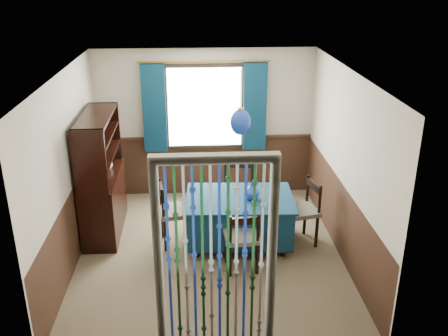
{
  "coord_description": "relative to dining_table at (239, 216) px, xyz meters",
  "views": [
    {
      "loc": [
        -0.16,
        -6.0,
        3.7
      ],
      "look_at": [
        0.22,
        0.27,
        1.15
      ],
      "focal_mm": 40.0,
      "sensor_mm": 36.0,
      "label": 1
    }
  ],
  "objects": [
    {
      "name": "wainscot_back",
      "position": [
        -0.43,
        1.75,
        0.08
      ],
      "size": [
        3.6,
        0.0,
        3.6
      ],
      "primitive_type": "plane",
      "rotation": [
        1.57,
        0.0,
        0.0
      ],
      "color": "#372014",
      "rests_on": "ground"
    },
    {
      "name": "wall_front",
      "position": [
        -0.43,
        -2.24,
        0.83
      ],
      "size": [
        3.6,
        0.0,
        3.6
      ],
      "primitive_type": "plane",
      "rotation": [
        -1.57,
        0.0,
        0.0
      ],
      "color": "beige",
      "rests_on": "ground"
    },
    {
      "name": "ceiling",
      "position": [
        -0.43,
        -0.24,
        2.08
      ],
      "size": [
        4.0,
        4.0,
        0.0
      ],
      "primitive_type": "plane",
      "rotation": [
        3.14,
        0.0,
        0.0
      ],
      "color": "silver",
      "rests_on": "ground"
    },
    {
      "name": "wall_back",
      "position": [
        -0.43,
        1.76,
        0.83
      ],
      "size": [
        3.6,
        0.0,
        3.6
      ],
      "primitive_type": "plane",
      "rotation": [
        1.57,
        0.0,
        0.0
      ],
      "color": "beige",
      "rests_on": "ground"
    },
    {
      "name": "chair_near",
      "position": [
        -0.03,
        -0.68,
        0.04
      ],
      "size": [
        0.46,
        0.45,
        0.87
      ],
      "rotation": [
        0.0,
        0.0,
        0.09
      ],
      "color": "black",
      "rests_on": "floor"
    },
    {
      "name": "window",
      "position": [
        -0.43,
        1.71,
        1.13
      ],
      "size": [
        1.32,
        0.12,
        1.42
      ],
      "primitive_type": "cube",
      "color": "black",
      "rests_on": "wall_back"
    },
    {
      "name": "chair_right",
      "position": [
        0.88,
        -0.03,
        0.08
      ],
      "size": [
        0.54,
        0.56,
        0.95
      ],
      "rotation": [
        0.0,
        0.0,
        1.8
      ],
      "color": "black",
      "rests_on": "floor"
    },
    {
      "name": "chair_left",
      "position": [
        -0.92,
        0.05,
        0.08
      ],
      "size": [
        0.51,
        0.53,
        0.94
      ],
      "rotation": [
        0.0,
        0.0,
        -1.43
      ],
      "color": "black",
      "rests_on": "floor"
    },
    {
      "name": "wainscot_right",
      "position": [
        1.35,
        -0.24,
        0.08
      ],
      "size": [
        0.0,
        4.0,
        4.0
      ],
      "primitive_type": "plane",
      "rotation": [
        1.57,
        0.0,
        -1.57
      ],
      "color": "#372014",
      "rests_on": "ground"
    },
    {
      "name": "wall_left",
      "position": [
        -2.23,
        -0.24,
        0.83
      ],
      "size": [
        0.0,
        4.0,
        4.0
      ],
      "primitive_type": "plane",
      "rotation": [
        1.57,
        0.0,
        1.57
      ],
      "color": "beige",
      "rests_on": "ground"
    },
    {
      "name": "wainscot_left",
      "position": [
        -2.22,
        -0.24,
        0.08
      ],
      "size": [
        0.0,
        4.0,
        4.0
      ],
      "primitive_type": "plane",
      "rotation": [
        1.57,
        0.0,
        1.57
      ],
      "color": "#372014",
      "rests_on": "ground"
    },
    {
      "name": "doorway",
      "position": [
        -0.43,
        -2.18,
        0.63
      ],
      "size": [
        1.16,
        0.12,
        2.18
      ],
      "primitive_type": null,
      "color": "silver",
      "rests_on": "ground"
    },
    {
      "name": "wall_right",
      "position": [
        1.37,
        -0.24,
        0.83
      ],
      "size": [
        0.0,
        4.0,
        4.0
      ],
      "primitive_type": "plane",
      "rotation": [
        1.57,
        0.0,
        -1.57
      ],
      "color": "beige",
      "rests_on": "ground"
    },
    {
      "name": "vase_sideboard",
      "position": [
        -1.91,
        0.72,
        0.57
      ],
      "size": [
        0.22,
        0.22,
        0.18
      ],
      "primitive_type": "imported",
      "rotation": [
        0.0,
        0.0,
        0.3
      ],
      "color": "beige",
      "rests_on": "sideboard"
    },
    {
      "name": "bowl_shelf",
      "position": [
        -1.91,
        0.18,
        0.83
      ],
      "size": [
        0.22,
        0.22,
        0.05
      ],
      "primitive_type": "imported",
      "rotation": [
        0.0,
        0.0,
        -0.23
      ],
      "color": "beige",
      "rests_on": "sideboard"
    },
    {
      "name": "dining_table",
      "position": [
        0.0,
        0.0,
        0.0
      ],
      "size": [
        1.53,
        1.1,
        0.71
      ],
      "rotation": [
        0.0,
        0.0,
        -0.04
      ],
      "color": "#0D2E45",
      "rests_on": "floor"
    },
    {
      "name": "vase_table",
      "position": [
        0.16,
        -0.04,
        0.4
      ],
      "size": [
        0.27,
        0.27,
        0.21
      ],
      "primitive_type": "imported",
      "rotation": [
        0.0,
        0.0,
        0.41
      ],
      "color": "#163899",
      "rests_on": "dining_table"
    },
    {
      "name": "sideboard",
      "position": [
        -1.97,
        0.48,
        0.2
      ],
      "size": [
        0.49,
        1.38,
        1.8
      ],
      "rotation": [
        0.0,
        0.0,
        0.01
      ],
      "color": "black",
      "rests_on": "floor"
    },
    {
      "name": "chair_far",
      "position": [
        0.04,
        0.65,
        0.1
      ],
      "size": [
        0.54,
        0.52,
        0.98
      ],
      "rotation": [
        0.0,
        0.0,
        3.0
      ],
      "color": "black",
      "rests_on": "floor"
    },
    {
      "name": "wainscot_front",
      "position": [
        -0.43,
        -2.22,
        0.08
      ],
      "size": [
        3.6,
        0.0,
        3.6
      ],
      "primitive_type": "plane",
      "rotation": [
        -1.57,
        0.0,
        0.0
      ],
      "color": "#372014",
      "rests_on": "ground"
    },
    {
      "name": "floor",
      "position": [
        -0.43,
        -0.24,
        -0.42
      ],
      "size": [
        4.0,
        4.0,
        0.0
      ],
      "primitive_type": "plane",
      "color": "brown",
      "rests_on": "ground"
    },
    {
      "name": "pendant_lamp",
      "position": [
        -0.0,
        -0.0,
        1.39
      ],
      "size": [
        0.28,
        0.28,
        0.87
      ],
      "color": "olive",
      "rests_on": "ceiling"
    }
  ]
}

